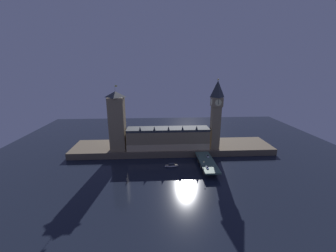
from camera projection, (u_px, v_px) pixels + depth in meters
ground_plane at (176, 166)px, 196.80m from camera, size 400.00×400.00×0.00m
embankment at (173, 147)px, 233.39m from camera, size 220.00×42.00×6.83m
parliament_hall at (168, 138)px, 220.44m from camera, size 86.76×19.11×26.58m
clock_tower at (216, 113)px, 211.87m from camera, size 11.11×11.22×73.34m
victoria_tower at (117, 121)px, 211.76m from camera, size 15.81×15.81×67.19m
bridge at (207, 163)px, 192.35m from camera, size 13.87×46.00×6.21m
car_northbound_trail at (207, 167)px, 178.47m from camera, size 1.92×4.06×1.39m
car_southbound_trail at (208, 156)px, 201.49m from camera, size 1.88×4.66×1.43m
pedestrian_near_rail at (203, 165)px, 182.44m from camera, size 0.38×0.38×1.62m
pedestrian_far_rail at (198, 156)px, 201.56m from camera, size 0.38×0.38×1.65m
street_lamp_near at (204, 164)px, 176.18m from camera, size 1.34×0.60×6.93m
street_lamp_far at (197, 151)px, 204.48m from camera, size 1.34×0.60×7.05m
boat_upstream at (172, 166)px, 194.50m from camera, size 13.28×4.48×3.35m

